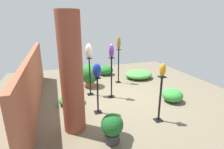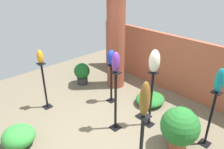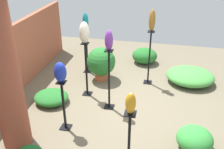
{
  "view_description": "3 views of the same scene",
  "coord_description": "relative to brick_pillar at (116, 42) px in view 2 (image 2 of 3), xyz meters",
  "views": [
    {
      "loc": [
        -5.01,
        1.77,
        2.41
      ],
      "look_at": [
        -0.02,
        0.11,
        0.76
      ],
      "focal_mm": 28.0,
      "sensor_mm": 36.0,
      "label": 1
    },
    {
      "loc": [
        2.63,
        -2.44,
        3.04
      ],
      "look_at": [
        -0.21,
        0.2,
        1.17
      ],
      "focal_mm": 35.0,
      "sensor_mm": 36.0,
      "label": 2
    },
    {
      "loc": [
        -4.55,
        -0.91,
        3.22
      ],
      "look_at": [
        0.13,
        0.11,
        0.71
      ],
      "focal_mm": 42.0,
      "sensor_mm": 36.0,
      "label": 3
    }
  ],
  "objects": [
    {
      "name": "ground_plane",
      "position": [
        1.42,
        -1.47,
        -1.3
      ],
      "size": [
        8.0,
        8.0,
        0.0
      ],
      "primitive_type": "plane",
      "color": "#6B604C"
    },
    {
      "name": "brick_wall_back",
      "position": [
        1.42,
        0.92,
        -0.53
      ],
      "size": [
        5.6,
        0.12,
        1.54
      ],
      "primitive_type": "cube",
      "color": "#9E5138",
      "rests_on": "ground"
    },
    {
      "name": "brick_pillar",
      "position": [
        0.0,
        0.0,
        0.0
      ],
      "size": [
        0.48,
        0.48,
        2.6
      ],
      "primitive_type": "cylinder",
      "color": "brown",
      "rests_on": "ground"
    },
    {
      "name": "pedestal_amber",
      "position": [
        -0.31,
        -2.02,
        -0.77
      ],
      "size": [
        0.2,
        0.2,
        1.16
      ],
      "color": "black",
      "rests_on": "ground"
    },
    {
      "name": "pedestal_ivory",
      "position": [
        1.8,
        -0.73,
        -0.73
      ],
      "size": [
        0.2,
        0.2,
        1.25
      ],
      "color": "black",
      "rests_on": "ground"
    },
    {
      "name": "pedestal_violet",
      "position": [
        1.39,
        -1.34,
        -0.7
      ],
      "size": [
        0.2,
        0.2,
        1.31
      ],
      "color": "black",
      "rests_on": "ground"
    },
    {
      "name": "pedestal_teal",
      "position": [
        2.91,
        -0.4,
        -0.77
      ],
      "size": [
        0.2,
        0.2,
        1.15
      ],
      "color": "black",
      "rests_on": "ground"
    },
    {
      "name": "pedestal_cobalt",
      "position": [
        0.55,
        -0.68,
        -0.85
      ],
      "size": [
        0.2,
        0.2,
        1.0
      ],
      "color": "black",
      "rests_on": "ground"
    },
    {
      "name": "art_vase_amber",
      "position": [
        -0.31,
        -2.02,
        0.01
      ],
      "size": [
        0.14,
        0.14,
        0.32
      ],
      "primitive_type": "ellipsoid",
      "color": "orange",
      "rests_on": "pedestal_amber"
    },
    {
      "name": "art_vase_ivory",
      "position": [
        1.8,
        -0.73,
        0.18
      ],
      "size": [
        0.21,
        0.22,
        0.46
      ],
      "primitive_type": "ellipsoid",
      "color": "beige",
      "rests_on": "pedestal_ivory"
    },
    {
      "name": "art_vase_violet",
      "position": [
        1.39,
        -1.34,
        0.21
      ],
      "size": [
        0.16,
        0.16,
        0.4
      ],
      "primitive_type": "ellipsoid",
      "color": "#6B2D8C",
      "rests_on": "pedestal_violet"
    },
    {
      "name": "art_vase_bronze",
      "position": [
        2.64,
        -2.04,
        0.28
      ],
      "size": [
        0.13,
        0.15,
        0.5
      ],
      "primitive_type": "ellipsoid",
      "color": "brown",
      "rests_on": "pedestal_bronze"
    },
    {
      "name": "art_vase_teal",
      "position": [
        2.91,
        -0.4,
        0.07
      ],
      "size": [
        0.16,
        0.15,
        0.44
      ],
      "primitive_type": "ellipsoid",
      "color": "#0F727A",
      "rests_on": "pedestal_teal"
    },
    {
      "name": "art_vase_cobalt",
      "position": [
        0.55,
        -0.68,
        -0.11
      ],
      "size": [
        0.21,
        0.22,
        0.37
      ],
      "primitive_type": "ellipsoid",
      "color": "#192D9E",
      "rests_on": "pedestal_cobalt"
    },
    {
      "name": "potted_plant_walkway_edge",
      "position": [
        2.58,
        -0.86,
        -0.84
      ],
      "size": [
        0.71,
        0.71,
        0.84
      ],
      "color": "#B25B38",
      "rests_on": "ground"
    },
    {
      "name": "potted_plant_back_center",
      "position": [
        -0.72,
        -0.66,
        -0.95
      ],
      "size": [
        0.45,
        0.45,
        0.64
      ],
      "color": "#2D2D33",
      "rests_on": "ground"
    },
    {
      "name": "foliage_bed_east",
      "position": [
        0.5,
        -3.02,
        -1.1
      ],
      "size": [
        0.62,
        0.62,
        0.4
      ],
      "primitive_type": "ellipsoid",
      "color": "#338C38",
      "rests_on": "ground"
    },
    {
      "name": "foliage_bed_center",
      "position": [
        1.31,
        -0.06,
        -1.18
      ],
      "size": [
        0.69,
        0.75,
        0.25
      ],
      "primitive_type": "ellipsoid",
      "color": "#236B28",
      "rests_on": "ground"
    }
  ]
}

